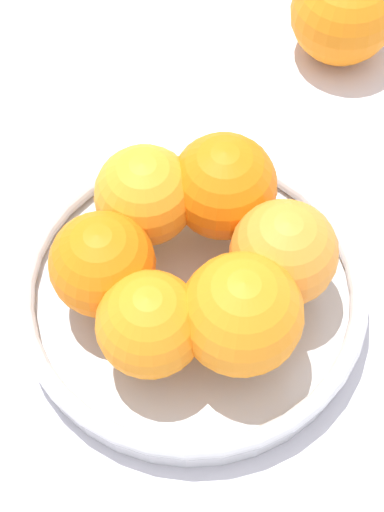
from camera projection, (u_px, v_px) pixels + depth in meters
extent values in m
plane|color=silver|center=(192.00, 306.00, 0.58)|extent=(4.00, 4.00, 0.00)
cylinder|color=silver|center=(192.00, 300.00, 0.57)|extent=(0.22, 0.22, 0.02)
torus|color=silver|center=(192.00, 288.00, 0.55)|extent=(0.23, 0.23, 0.01)
sphere|color=orange|center=(145.00, 195.00, 0.55)|extent=(0.07, 0.07, 0.07)
sphere|color=orange|center=(102.00, 264.00, 0.52)|extent=(0.07, 0.07, 0.07)
sphere|color=orange|center=(150.00, 325.00, 0.50)|extent=(0.06, 0.06, 0.06)
sphere|color=orange|center=(241.00, 315.00, 0.50)|extent=(0.07, 0.07, 0.07)
sphere|color=orange|center=(284.00, 253.00, 0.52)|extent=(0.07, 0.07, 0.07)
sphere|color=orange|center=(223.00, 186.00, 0.55)|extent=(0.07, 0.07, 0.07)
sphere|color=orange|center=(343.00, 12.00, 0.67)|extent=(0.08, 0.08, 0.08)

